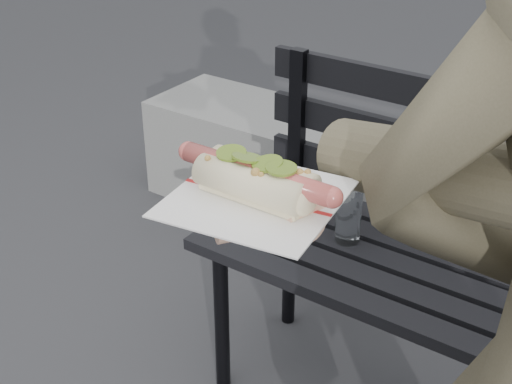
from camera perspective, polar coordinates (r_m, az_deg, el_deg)
concrete_block at (r=2.76m, az=3.21°, el=1.96°), size 1.20×0.40×0.40m
held_hotdog at (r=0.80m, az=14.60°, el=0.25°), size 0.63×0.32×0.20m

